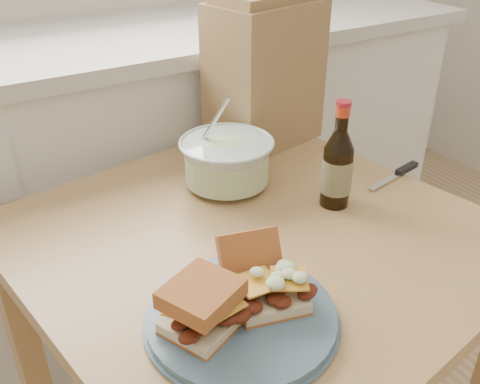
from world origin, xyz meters
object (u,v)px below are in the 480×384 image
dining_table (254,273)px  coleslaw_bowl (227,164)px  plate (242,317)px  paper_bag (264,75)px  beer_bottle (337,167)px

dining_table → coleslaw_bowl: coleslaw_bowl is taller
dining_table → plate: 0.28m
dining_table → coleslaw_bowl: 0.25m
plate → paper_bag: paper_bag is taller
coleslaw_bowl → beer_bottle: beer_bottle is taller
beer_bottle → paper_bag: paper_bag is taller
paper_bag → beer_bottle: bearing=-110.6°
dining_table → paper_bag: (0.26, 0.35, 0.28)m
plate → coleslaw_bowl: bearing=62.4°
plate → dining_table: bearing=52.0°
beer_bottle → plate: bearing=-156.3°
plate → coleslaw_bowl: coleslaw_bowl is taller
coleslaw_bowl → paper_bag: (0.21, 0.16, 0.12)m
plate → paper_bag: bearing=53.3°
beer_bottle → coleslaw_bowl: bearing=123.2°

